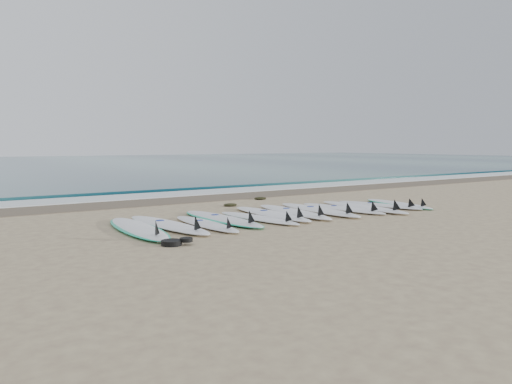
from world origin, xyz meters
TOP-DOWN VIEW (x-y plane):
  - ground at (0.00, 0.00)m, footprint 120.00×120.00m
  - ocean at (0.00, 32.50)m, footprint 120.00×55.00m
  - wet_sand_band at (0.00, 4.10)m, footprint 120.00×1.80m
  - foam_band at (0.00, 5.50)m, footprint 120.00×1.40m
  - wave_crest at (0.00, 7.00)m, footprint 120.00×1.00m
  - surfboard_0 at (-3.40, -0.03)m, footprint 0.91×2.89m
  - surfboard_1 at (-2.79, 0.00)m, footprint 0.79×2.84m
  - surfboard_2 at (-2.14, -0.27)m, footprint 0.54×2.36m
  - surfboard_3 at (-1.56, 0.13)m, footprint 0.71×2.79m
  - surfboard_4 at (-0.89, -0.22)m, footprint 0.75×2.40m
  - surfboard_5 at (-0.34, 0.08)m, footprint 0.67×2.76m
  - surfboard_6 at (0.26, 0.07)m, footprint 0.88×2.85m
  - surfboard_7 at (0.93, -0.02)m, footprint 0.78×2.86m
  - surfboard_8 at (1.60, -0.11)m, footprint 0.70×2.54m
  - surfboard_9 at (2.15, -0.24)m, footprint 0.68×2.82m
  - surfboard_10 at (2.84, -0.13)m, footprint 0.88×2.41m
  - surfboard_11 at (3.44, -0.20)m, footprint 0.93×2.41m
  - seaweed_near at (-0.15, 2.12)m, footprint 0.36×0.28m
  - seaweed_far at (1.34, 2.92)m, footprint 0.37×0.29m
  - leash_coil at (-3.41, -1.53)m, footprint 0.46×0.36m

SIDE VIEW (x-z plane):
  - ground at x=0.00m, z-range 0.00..0.00m
  - wet_sand_band at x=0.00m, z-range 0.00..0.01m
  - ocean at x=0.00m, z-range 0.00..0.03m
  - foam_band at x=0.00m, z-range 0.00..0.04m
  - seaweed_near at x=-0.15m, z-range 0.00..0.07m
  - seaweed_far at x=1.34m, z-range 0.00..0.07m
  - surfboard_11 at x=3.44m, z-range -0.10..0.19m
  - leash_coil at x=-3.41m, z-range -0.01..0.10m
  - wave_crest at x=0.00m, z-range 0.00..0.10m
  - surfboard_2 at x=-2.14m, z-range -0.10..0.20m
  - surfboard_4 at x=-0.89m, z-range -0.10..0.20m
  - surfboard_10 at x=2.84m, z-range -0.10..0.20m
  - surfboard_3 at x=-1.56m, z-range -0.12..0.23m
  - surfboard_0 at x=-3.40m, z-range -0.13..0.23m
  - surfboard_8 at x=1.60m, z-range -0.10..0.22m
  - surfboard_5 at x=-0.34m, z-range -0.11..0.24m
  - surfboard_9 at x=2.15m, z-range -0.12..0.24m
  - surfboard_6 at x=0.26m, z-range -0.12..0.24m
  - surfboard_1 at x=-2.79m, z-range -0.12..0.24m
  - surfboard_7 at x=0.93m, z-range -0.12..0.24m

